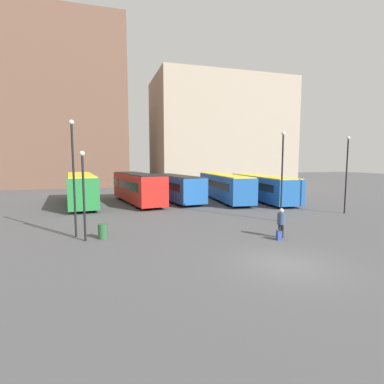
% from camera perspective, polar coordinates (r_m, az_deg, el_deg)
% --- Properties ---
extents(ground_plane, '(160.00, 160.00, 0.00)m').
position_cam_1_polar(ground_plane, '(13.81, 17.30, -13.03)').
color(ground_plane, '#4C4C4F').
extents(building_block_left, '(23.79, 17.45, 27.56)m').
position_cam_1_polar(building_block_left, '(59.74, -24.66, 14.57)').
color(building_block_left, brown).
rests_on(building_block_left, ground_plane).
extents(building_block_right, '(26.93, 16.09, 20.53)m').
position_cam_1_polar(building_block_right, '(63.49, 5.34, 11.37)').
color(building_block_right, tan).
rests_on(building_block_right, ground_plane).
extents(bus_0, '(3.67, 12.22, 3.05)m').
position_cam_1_polar(bus_0, '(32.02, -20.41, 0.74)').
color(bus_0, '#237A38').
rests_on(bus_0, ground_plane).
extents(bus_1, '(4.34, 11.16, 3.08)m').
position_cam_1_polar(bus_1, '(31.47, -10.37, 0.96)').
color(bus_1, red).
rests_on(bus_1, ground_plane).
extents(bus_2, '(4.01, 10.32, 2.81)m').
position_cam_1_polar(bus_2, '(32.44, -3.19, 0.95)').
color(bus_2, '#1E56A3').
rests_on(bus_2, ground_plane).
extents(bus_3, '(3.41, 12.52, 2.86)m').
position_cam_1_polar(bus_3, '(33.26, 6.07, 1.12)').
color(bus_3, '#1E56A3').
rests_on(bus_3, ground_plane).
extents(bus_4, '(3.38, 12.27, 2.74)m').
position_cam_1_polar(bus_4, '(33.80, 13.12, 0.95)').
color(bus_4, '#1E56A3').
rests_on(bus_4, ground_plane).
extents(traveler, '(0.54, 0.54, 1.71)m').
position_cam_1_polar(traveler, '(17.97, 16.62, -5.19)').
color(traveler, black).
rests_on(traveler, ground_plane).
extents(suitcase, '(0.32, 0.44, 0.76)m').
position_cam_1_polar(suitcase, '(17.64, 16.24, -7.89)').
color(suitcase, '#334CB2').
rests_on(suitcase, ground_plane).
extents(lamp_post_0, '(0.28, 0.28, 6.47)m').
position_cam_1_polar(lamp_post_0, '(22.55, 16.80, 4.06)').
color(lamp_post_0, black).
rests_on(lamp_post_0, ground_plane).
extents(lamp_post_1, '(0.28, 0.28, 6.38)m').
position_cam_1_polar(lamp_post_1, '(27.88, 27.38, 3.89)').
color(lamp_post_1, black).
rests_on(lamp_post_1, ground_plane).
extents(lamp_post_2, '(0.28, 0.28, 4.95)m').
position_cam_1_polar(lamp_post_2, '(17.30, -19.98, 0.77)').
color(lamp_post_2, black).
rests_on(lamp_post_2, ground_plane).
extents(lamp_post_3, '(0.28, 0.28, 6.71)m').
position_cam_1_polar(lamp_post_3, '(18.36, -21.65, 3.86)').
color(lamp_post_3, black).
rests_on(lamp_post_3, ground_plane).
extents(trash_bin, '(0.52, 0.52, 0.85)m').
position_cam_1_polar(trash_bin, '(17.89, -16.62, -7.18)').
color(trash_bin, '#285633').
rests_on(trash_bin, ground_plane).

